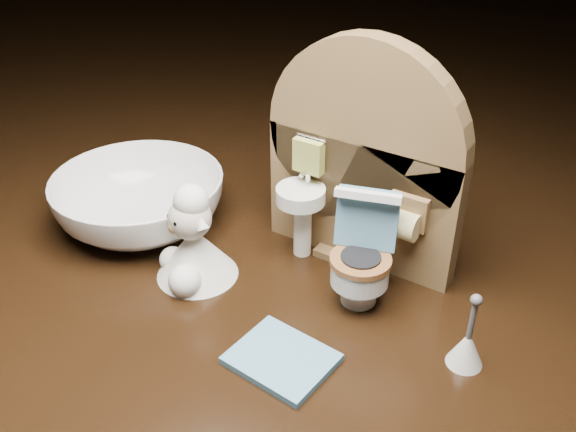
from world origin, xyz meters
name	(u,v)px	position (x,y,z in m)	size (l,w,h in m)	color
backdrop_panel	(362,169)	(0.00, 0.06, 0.07)	(0.13, 0.05, 0.15)	brown
toy_toilet	(363,259)	(0.02, 0.03, 0.03)	(0.04, 0.05, 0.07)	white
bath_mat	(282,359)	(0.01, -0.05, 0.00)	(0.05, 0.04, 0.00)	#578EB0
toilet_brush	(467,346)	(0.10, 0.01, 0.01)	(0.02, 0.02, 0.05)	white
plush_lamb	(193,246)	(-0.08, -0.01, 0.02)	(0.05, 0.05, 0.07)	white
ceramic_bowl	(139,201)	(-0.15, 0.01, 0.02)	(0.12, 0.12, 0.04)	white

